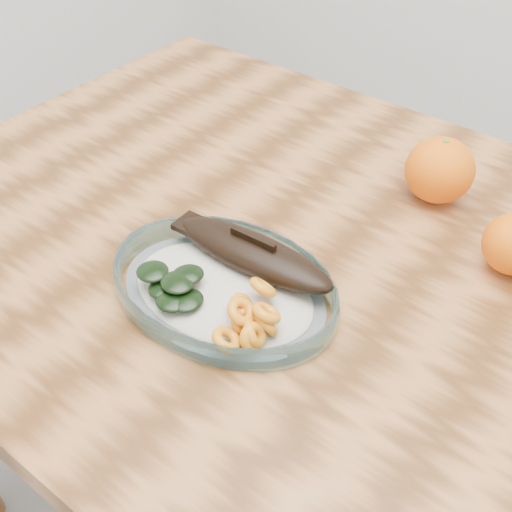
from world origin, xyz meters
name	(u,v)px	position (x,y,z in m)	size (l,w,h in m)	color
dining_table	(323,316)	(0.00, 0.00, 0.65)	(1.20, 0.80, 0.75)	#593315
plated_meal	(224,284)	(-0.06, -0.13, 0.77)	(0.54, 0.54, 0.07)	white
orange_left	(440,170)	(0.04, 0.19, 0.80)	(0.09, 0.09, 0.09)	orange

